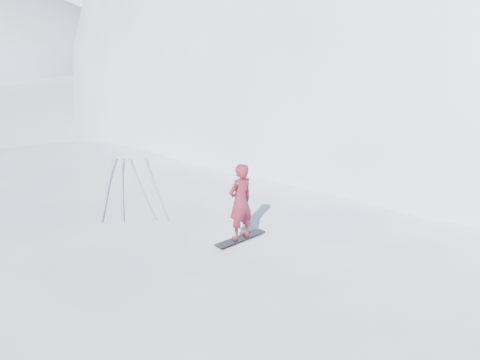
# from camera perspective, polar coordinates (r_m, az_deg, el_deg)

# --- Properties ---
(ground) EXTENTS (400.00, 400.00, 0.00)m
(ground) POSITION_cam_1_polar(r_m,az_deg,el_deg) (13.62, -10.62, -15.92)
(ground) COLOR white
(ground) RESTS_ON ground
(near_ridge) EXTENTS (36.00, 28.00, 4.80)m
(near_ridge) POSITION_cam_1_polar(r_m,az_deg,el_deg) (16.03, -5.24, -9.95)
(near_ridge) COLOR white
(near_ridge) RESTS_ON ground
(peak_shoulder) EXTENTS (28.00, 24.00, 18.00)m
(peak_shoulder) POSITION_cam_1_polar(r_m,az_deg,el_deg) (32.86, 13.06, 4.73)
(peak_shoulder) COLOR white
(peak_shoulder) RESTS_ON ground
(far_ridge_c) EXTENTS (140.00, 90.00, 36.00)m
(far_ridge_c) POSITION_cam_1_polar(r_m,az_deg,el_deg) (128.43, -20.42, 14.17)
(far_ridge_c) COLOR white
(far_ridge_c) RESTS_ON ground
(wind_bumps) EXTENTS (16.00, 14.40, 1.00)m
(wind_bumps) POSITION_cam_1_polar(r_m,az_deg,el_deg) (15.48, -11.37, -11.39)
(wind_bumps) COLOR white
(wind_bumps) RESTS_ON ground
(snowboard) EXTENTS (1.21, 1.10, 0.02)m
(snowboard) POSITION_cam_1_polar(r_m,az_deg,el_deg) (12.47, 0.04, -6.22)
(snowboard) COLOR black
(snowboard) RESTS_ON near_ridge
(snowboarder) EXTENTS (0.77, 0.75, 1.79)m
(snowboarder) POSITION_cam_1_polar(r_m,az_deg,el_deg) (12.11, 0.04, -2.33)
(snowboarder) COLOR maroon
(snowboarder) RESTS_ON snowboard
(board_tracks) EXTENTS (2.66, 5.93, 0.04)m
(board_tracks) POSITION_cam_1_polar(r_m,az_deg,el_deg) (16.42, -11.57, -0.32)
(board_tracks) COLOR silver
(board_tracks) RESTS_ON ground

